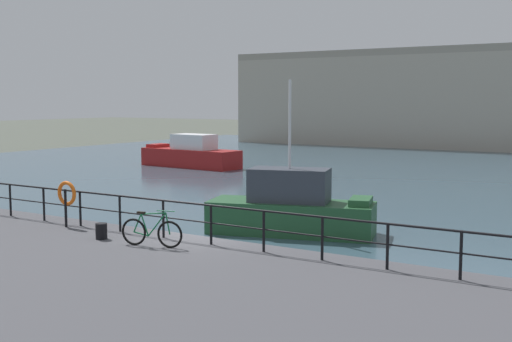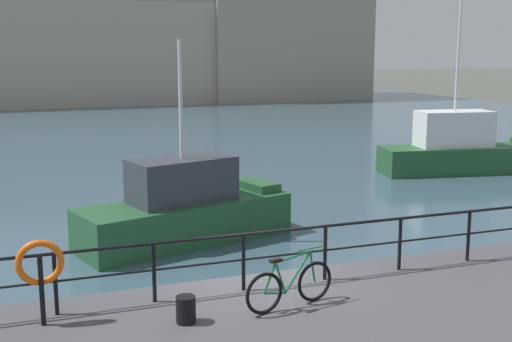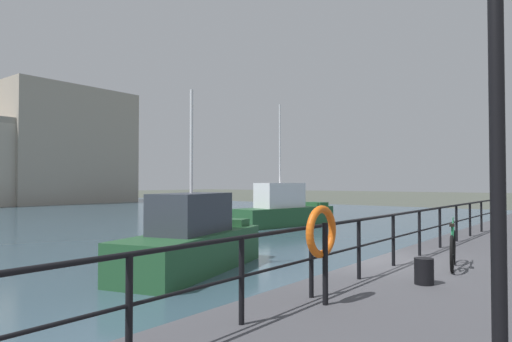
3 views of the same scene
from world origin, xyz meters
The scene contains 8 objects.
ground_plane centered at (0.00, 0.00, 0.00)m, with size 240.00×240.00×0.00m, color #4C5147.
moored_harbor_tender centered at (0.06, 5.73, 0.91)m, with size 6.24×3.53×5.52m.
moored_cabin_cruiser centered at (13.62, 11.65, 1.00)m, with size 7.31×3.12×7.51m.
quay_railing centered at (-2.11, -0.75, 1.72)m, with size 22.96×0.07×1.08m.
parked_bicycle centered at (0.00, -1.79, 1.37)m, with size 1.74×0.45×0.98m.
mooring_bollard centered at (-1.81, -1.80, 1.20)m, with size 0.32×0.32×0.44m, color black.
life_ring_stand centered at (-3.97, -1.06, 1.96)m, with size 0.75×0.16×1.40m.
quay_lamp_post centered at (-5.54, -3.58, 3.66)m, with size 0.32×0.32×4.13m.
Camera 3 is at (-9.63, -4.30, 2.71)m, focal length 31.81 mm.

